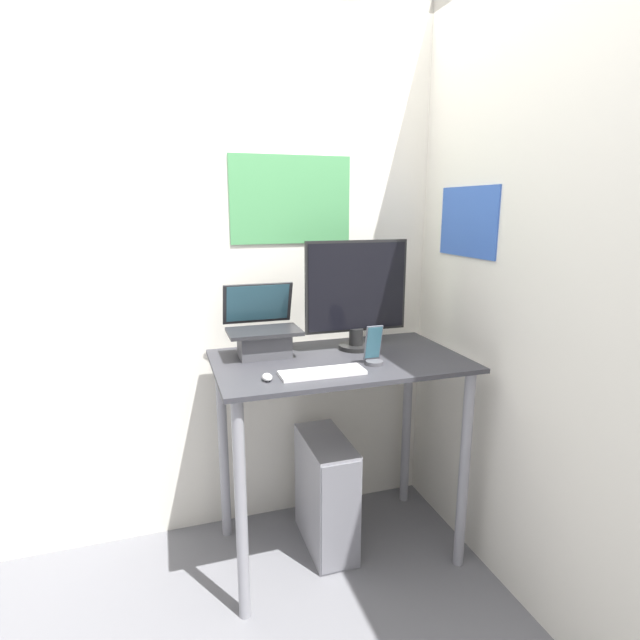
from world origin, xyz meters
name	(u,v)px	position (x,y,z in m)	size (l,w,h in m)	color
ground_plane	(363,596)	(0.00, 0.00, 0.00)	(12.00, 12.00, 0.00)	slate
wall_back	(312,268)	(0.00, 0.73, 1.30)	(6.00, 0.06, 2.60)	silver
wall_side_right	(515,283)	(0.63, 0.00, 1.30)	(0.06, 6.00, 2.60)	silver
desk	(339,398)	(0.00, 0.32, 0.77)	(1.09, 0.65, 0.95)	#333338
laptop	(263,336)	(-0.30, 0.47, 1.04)	(0.32, 0.27, 0.31)	#4C4C51
monitor	(356,296)	(0.13, 0.45, 1.20)	(0.49, 0.16, 0.50)	black
keyboard	(322,372)	(-0.14, 0.15, 0.96)	(0.34, 0.11, 0.02)	white
mouse	(267,377)	(-0.36, 0.14, 0.96)	(0.04, 0.06, 0.03)	white
cell_phone	(374,352)	(0.11, 0.21, 1.00)	(0.07, 0.07, 0.17)	#4C4C51
computer_tower	(326,493)	(-0.04, 0.37, 0.27)	(0.19, 0.43, 0.55)	gray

